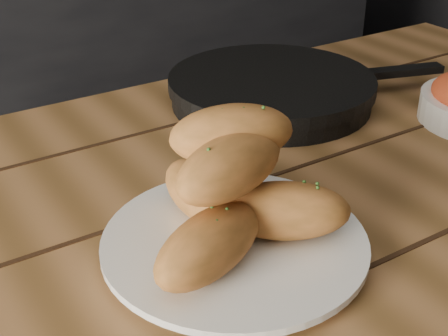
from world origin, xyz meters
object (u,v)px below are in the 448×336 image
at_px(table, 243,309).
at_px(skillet, 272,89).
at_px(plate, 235,245).
at_px(bread_rolls, 232,190).

bearing_deg(table, skillet, 49.15).
bearing_deg(skillet, plate, -132.05).
bearing_deg(table, bread_rolls, -168.25).
bearing_deg(plate, table, 21.20).
bearing_deg(skillet, table, -130.85).
relative_size(table, plate, 5.95).
relative_size(plate, skillet, 0.61).
xyz_separation_m(table, skillet, (0.25, 0.29, 0.11)).
height_order(table, bread_rolls, bread_rolls).
relative_size(table, skillet, 3.63).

